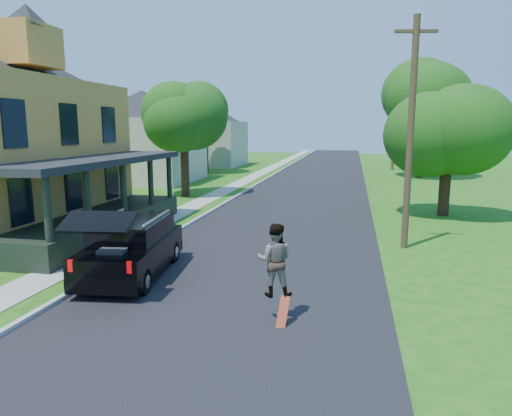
% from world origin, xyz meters
% --- Properties ---
extents(ground, '(140.00, 140.00, 0.00)m').
position_xyz_m(ground, '(0.00, 0.00, 0.00)').
color(ground, '#1E5A12').
rests_on(ground, ground).
extents(street, '(8.00, 120.00, 0.02)m').
position_xyz_m(street, '(0.00, 20.00, 0.00)').
color(street, black).
rests_on(street, ground).
extents(curb, '(0.15, 120.00, 0.12)m').
position_xyz_m(curb, '(-4.05, 20.00, 0.00)').
color(curb, '#B0AFAA').
rests_on(curb, ground).
extents(sidewalk, '(1.30, 120.00, 0.03)m').
position_xyz_m(sidewalk, '(-5.60, 20.00, 0.00)').
color(sidewalk, '#96978E').
rests_on(sidewalk, ground).
extents(front_walk, '(6.50, 1.20, 0.03)m').
position_xyz_m(front_walk, '(-9.50, 6.00, 0.00)').
color(front_walk, '#96978E').
rests_on(front_walk, ground).
extents(neighbor_house_mid, '(12.78, 12.78, 8.30)m').
position_xyz_m(neighbor_house_mid, '(-13.50, 24.00, 4.19)').
color(neighbor_house_mid, beige).
rests_on(neighbor_house_mid, ground).
extents(neighbor_house_far, '(12.78, 12.78, 8.30)m').
position_xyz_m(neighbor_house_far, '(-13.50, 40.00, 4.19)').
color(neighbor_house_far, beige).
rests_on(neighbor_house_far, ground).
extents(black_suv, '(2.37, 4.98, 2.24)m').
position_xyz_m(black_suv, '(-3.20, 1.50, 0.86)').
color(black_suv, black).
rests_on(black_suv, ground).
extents(skateboarder, '(0.84, 0.68, 1.65)m').
position_xyz_m(skateboarder, '(1.36, -0.66, 1.38)').
color(skateboarder, black).
rests_on(skateboarder, ground).
extents(skateboard, '(0.28, 0.41, 0.72)m').
position_xyz_m(skateboard, '(1.60, -1.00, 0.26)').
color(skateboard, '#9C2A0D').
rests_on(skateboard, ground).
extents(tree_left_mid, '(6.03, 5.72, 7.35)m').
position_xyz_m(tree_left_mid, '(-7.38, 16.84, 4.87)').
color(tree_left_mid, black).
rests_on(tree_left_mid, ground).
extents(tree_left_far, '(7.92, 8.10, 9.41)m').
position_xyz_m(tree_left_far, '(-11.02, 32.07, 5.99)').
color(tree_left_far, black).
rests_on(tree_left_far, ground).
extents(tree_right_near, '(5.63, 5.89, 6.99)m').
position_xyz_m(tree_right_near, '(7.41, 13.36, 4.59)').
color(tree_right_near, black).
rests_on(tree_right_near, ground).
extents(tree_right_mid, '(7.32, 7.27, 10.67)m').
position_xyz_m(tree_right_mid, '(8.71, 31.68, 6.85)').
color(tree_right_mid, black).
rests_on(tree_right_mid, ground).
extents(tree_right_far, '(5.69, 5.88, 7.44)m').
position_xyz_m(tree_right_far, '(9.23, 45.27, 4.99)').
color(tree_right_far, black).
rests_on(tree_right_far, ground).
extents(utility_pole_near, '(1.44, 0.35, 7.97)m').
position_xyz_m(utility_pole_near, '(4.89, 6.45, 4.11)').
color(utility_pole_near, '#3C2B1C').
rests_on(utility_pole_near, ground).
extents(utility_pole_far, '(1.76, 0.61, 9.67)m').
position_xyz_m(utility_pole_far, '(7.00, 38.83, 4.99)').
color(utility_pole_far, '#3C2B1C').
rests_on(utility_pole_far, ground).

